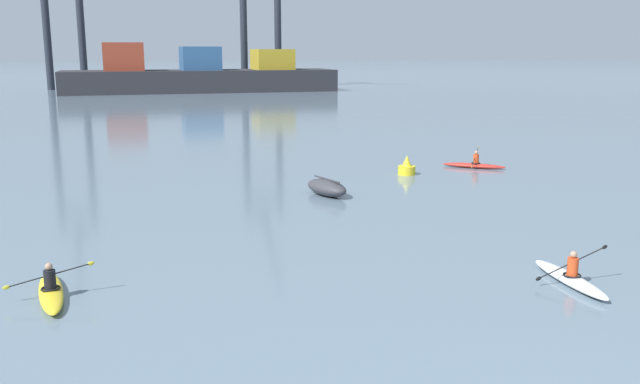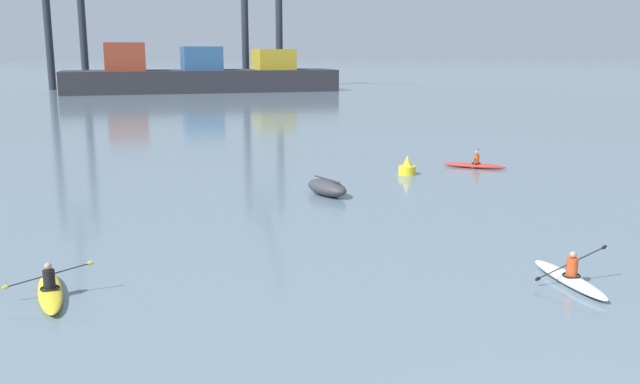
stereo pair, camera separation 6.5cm
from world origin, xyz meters
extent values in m
cube|color=#28282D|center=(5.78, 100.63, 1.67)|extent=(41.56, 10.21, 3.34)
cube|color=#993823|center=(-5.65, 100.63, 5.40)|extent=(5.82, 7.15, 4.13)
cube|color=#2D5684|center=(5.78, 100.63, 5.11)|extent=(5.82, 7.15, 3.56)
cube|color=#B29323|center=(17.20, 100.63, 4.92)|extent=(5.82, 7.15, 3.17)
cylinder|color=#232833|center=(-17.15, 113.00, 12.07)|extent=(1.20, 1.20, 24.14)
cylinder|color=#232833|center=(-11.87, 113.00, 12.07)|extent=(1.20, 1.20, 24.14)
cylinder|color=#232833|center=(14.50, 110.53, 11.57)|extent=(1.20, 1.20, 23.15)
cylinder|color=#232833|center=(20.47, 110.53, 11.57)|extent=(1.20, 1.20, 23.15)
ellipsoid|color=#38383D|center=(1.84, 21.10, 0.35)|extent=(1.80, 2.81, 0.70)
cube|color=#38383D|center=(1.84, 21.10, 0.73)|extent=(0.62, 1.89, 0.06)
cylinder|color=yellow|center=(7.33, 24.84, 0.23)|extent=(0.90, 0.90, 0.45)
cone|color=yellow|center=(7.33, 24.84, 0.73)|extent=(0.49, 0.49, 0.55)
ellipsoid|color=yellow|center=(-8.76, 11.05, 0.13)|extent=(0.99, 3.45, 0.26)
torus|color=black|center=(-8.75, 10.95, 0.27)|extent=(0.54, 0.54, 0.05)
cylinder|color=black|center=(-8.75, 10.95, 0.51)|extent=(0.30, 0.30, 0.50)
sphere|color=tan|center=(-8.75, 10.95, 0.86)|extent=(0.19, 0.19, 0.19)
cylinder|color=black|center=(-8.75, 11.00, 0.61)|extent=(2.06, 0.27, 0.41)
ellipsoid|color=yellow|center=(-9.78, 10.88, 0.42)|extent=(0.20, 0.06, 0.14)
ellipsoid|color=yellow|center=(-7.73, 11.12, 0.80)|extent=(0.20, 0.06, 0.14)
ellipsoid|color=red|center=(11.67, 25.64, 0.13)|extent=(3.04, 2.58, 0.26)
torus|color=black|center=(11.74, 25.58, 0.27)|extent=(0.69, 0.69, 0.05)
cylinder|color=#DB471E|center=(11.74, 25.58, 0.51)|extent=(0.30, 0.30, 0.50)
sphere|color=tan|center=(11.74, 25.58, 0.86)|extent=(0.19, 0.19, 0.19)
cylinder|color=black|center=(11.70, 25.61, 0.61)|extent=(1.24, 1.56, 0.82)
ellipsoid|color=yellow|center=(11.10, 24.85, 0.22)|extent=(0.16, 0.19, 0.17)
ellipsoid|color=yellow|center=(12.31, 26.38, 1.00)|extent=(0.16, 0.19, 0.17)
ellipsoid|color=silver|center=(4.85, 8.10, 0.13)|extent=(0.82, 3.43, 0.26)
torus|color=black|center=(4.84, 8.00, 0.27)|extent=(0.52, 0.52, 0.05)
cylinder|color=#DB471E|center=(4.84, 8.00, 0.51)|extent=(0.30, 0.30, 0.50)
sphere|color=tan|center=(4.84, 8.00, 0.86)|extent=(0.19, 0.19, 0.19)
cylinder|color=black|center=(4.85, 8.05, 0.61)|extent=(1.97, 0.16, 0.79)
ellipsoid|color=black|center=(3.87, 8.12, 0.23)|extent=(0.21, 0.05, 0.17)
ellipsoid|color=black|center=(5.82, 7.99, 0.99)|extent=(0.21, 0.05, 0.17)
camera|label=1|loc=(-6.79, -6.95, 6.29)|focal=38.03mm
camera|label=2|loc=(-6.73, -6.97, 6.29)|focal=38.03mm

